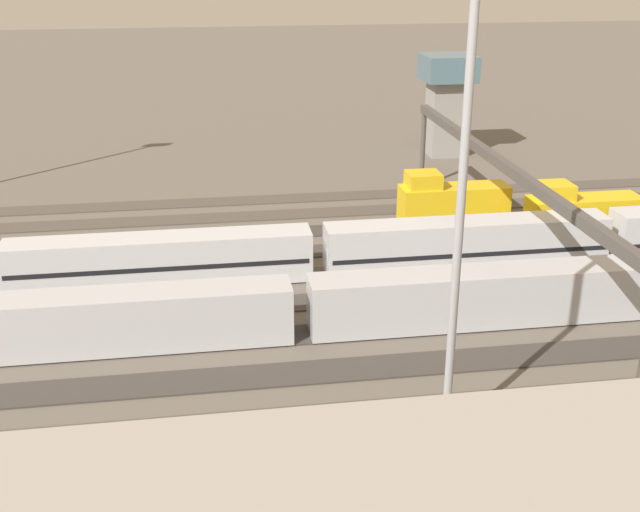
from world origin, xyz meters
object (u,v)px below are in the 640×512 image
Objects in this scene: train_on_track_3 at (580,214)px; control_tower at (446,97)px; signal_gantry at (502,172)px; train_on_track_6 at (280,309)px; train_on_track_2 at (451,202)px; light_mast_1 at (465,138)px; train_on_track_4 at (318,252)px.

control_tower is at bearing -84.08° from train_on_track_3.
control_tower reaches higher than signal_gantry.
train_on_track_6 is 11.50× the size of control_tower.
control_tower reaches higher than train_on_track_2.
light_mast_1 is at bearing 120.53° from train_on_track_6.
light_mast_1 reaches higher than train_on_track_4.
control_tower is at bearing -105.74° from train_on_track_2.
train_on_track_6 is 5.56× the size of light_mast_1.
train_on_track_6 is 26.86m from train_on_track_2.
train_on_track_4 is at bearing 0.00° from signal_gantry.
train_on_track_6 is 31.94m from train_on_track_3.
train_on_track_4 is 26.86m from light_mast_1.
signal_gantry is (-11.13, -22.60, -8.32)m from light_mast_1.
train_on_track_6 is at bearing 68.02° from train_on_track_4.
train_on_track_2 is at bearing -144.24° from train_on_track_4.
signal_gantry is at bearing 27.43° from train_on_track_3.
train_on_track_6 is at bearing 48.14° from train_on_track_2.
signal_gantry is (-14.53, 0.00, 5.81)m from train_on_track_4.
train_on_track_6 is at bearing -59.47° from light_mast_1.
train_on_track_6 is 21.85m from signal_gantry.
control_tower is (-21.02, -35.31, 5.13)m from train_on_track_4.
train_on_track_6 is 3.09× the size of signal_gantry.
train_on_track_3 is 1.00× the size of train_on_track_2.
train_on_track_2 is at bearing -107.85° from light_mast_1.
train_on_track_4 is 10.78m from train_on_track_6.
control_tower is at bearing -118.94° from train_on_track_6.
train_on_track_4 is at bearing 59.23° from control_tower.
signal_gantry is at bearing -151.69° from train_on_track_6.
train_on_track_4 is 17.11m from train_on_track_2.
light_mast_1 is at bearing 53.04° from train_on_track_3.
train_on_track_4 is 15.65m from signal_gantry.
train_on_track_3 is at bearing 154.05° from train_on_track_2.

